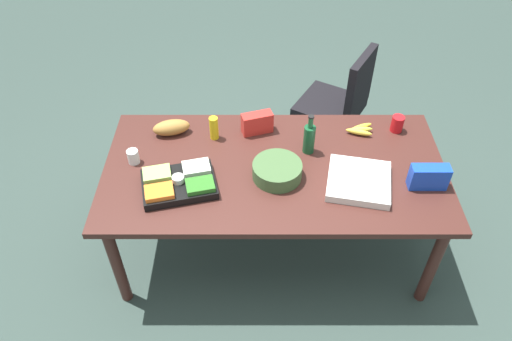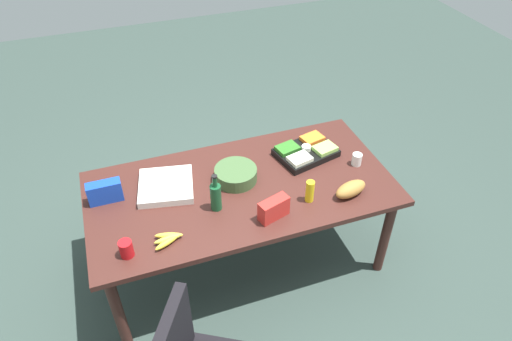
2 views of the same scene
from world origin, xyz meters
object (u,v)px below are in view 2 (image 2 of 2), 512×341
at_px(veggie_tray, 306,151).
at_px(chip_bag_red, 274,209).
at_px(bread_loaf, 351,189).
at_px(chip_bag_blue, 105,192).
at_px(salad_bowl, 236,174).
at_px(conference_table, 241,194).
at_px(mustard_bottle, 310,191).
at_px(red_solo_cup, 126,249).
at_px(banana_bunch, 168,239).
at_px(pizza_box, 166,186).
at_px(wine_bottle, 216,196).
at_px(paper_cup, 357,159).

bearing_deg(veggie_tray, chip_bag_red, 48.63).
xyz_separation_m(bread_loaf, chip_bag_blue, (1.54, -0.48, 0.02)).
height_order(salad_bowl, chip_bag_blue, chip_bag_blue).
relative_size(conference_table, mustard_bottle, 13.08).
xyz_separation_m(red_solo_cup, chip_bag_blue, (0.07, -0.52, 0.02)).
xyz_separation_m(conference_table, banana_bunch, (0.57, 0.33, 0.10)).
height_order(mustard_bottle, chip_bag_blue, mustard_bottle).
xyz_separation_m(conference_table, pizza_box, (0.49, -0.15, 0.10)).
bearing_deg(conference_table, pizza_box, -16.77).
height_order(chip_bag_red, banana_bunch, chip_bag_red).
distance_m(conference_table, chip_bag_red, 0.39).
xyz_separation_m(conference_table, salad_bowl, (0.01, -0.08, 0.12)).
bearing_deg(banana_bunch, veggie_tray, -155.94).
relative_size(chip_bag_red, bread_loaf, 0.83).
relative_size(conference_table, wine_bottle, 7.55).
distance_m(chip_bag_red, red_solo_cup, 0.92).
bearing_deg(chip_bag_blue, mustard_bottle, 160.69).
height_order(veggie_tray, paper_cup, paper_cup).
relative_size(chip_bag_red, red_solo_cup, 1.82).
bearing_deg(bread_loaf, banana_bunch, 0.42).
distance_m(conference_table, pizza_box, 0.52).
height_order(conference_table, red_solo_cup, red_solo_cup).
bearing_deg(mustard_bottle, conference_table, -36.14).
relative_size(pizza_box, chip_bag_blue, 1.64).
distance_m(veggie_tray, red_solo_cup, 1.47).
relative_size(chip_bag_red, veggie_tray, 0.42).
relative_size(salad_bowl, chip_bag_red, 1.47).
bearing_deg(mustard_bottle, red_solo_cup, 3.63).
xyz_separation_m(chip_bag_red, banana_bunch, (0.67, -0.01, -0.04)).
distance_m(chip_bag_red, veggie_tray, 0.69).
bearing_deg(conference_table, banana_bunch, 30.26).
bearing_deg(pizza_box, conference_table, 174.43).
distance_m(salad_bowl, chip_bag_blue, 0.87).
height_order(wine_bottle, bread_loaf, wine_bottle).
bearing_deg(bread_loaf, pizza_box, -22.15).
height_order(veggie_tray, wine_bottle, wine_bottle).
height_order(pizza_box, banana_bunch, pizza_box).
relative_size(chip_bag_red, mustard_bottle, 1.26).
distance_m(red_solo_cup, bread_loaf, 1.48).
bearing_deg(paper_cup, veggie_tray, -35.79).
height_order(wine_bottle, paper_cup, wine_bottle).
xyz_separation_m(salad_bowl, pizza_box, (0.48, -0.07, -0.02)).
distance_m(red_solo_cup, paper_cup, 1.70).
xyz_separation_m(conference_table, mustard_bottle, (-0.38, 0.28, 0.15)).
relative_size(pizza_box, bread_loaf, 1.50).
xyz_separation_m(mustard_bottle, pizza_box, (0.87, -0.43, -0.05)).
distance_m(pizza_box, paper_cup, 1.36).
relative_size(chip_bag_red, banana_bunch, 1.05).
distance_m(conference_table, chip_bag_blue, 0.91).
relative_size(veggie_tray, paper_cup, 5.31).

